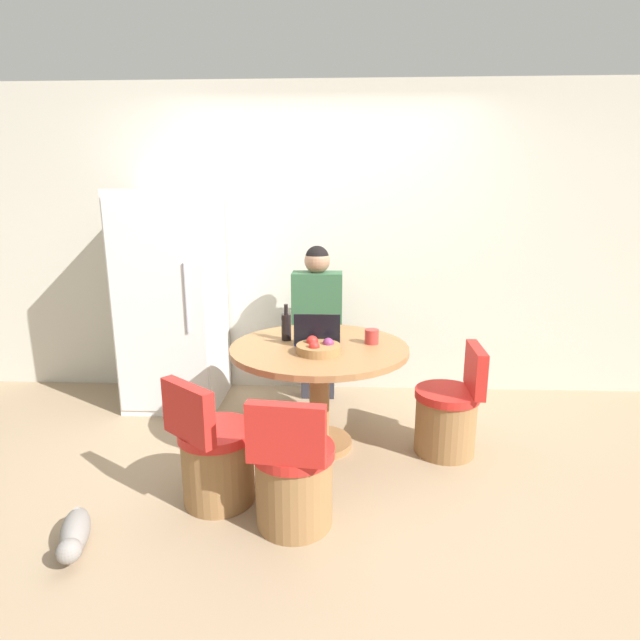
{
  "coord_description": "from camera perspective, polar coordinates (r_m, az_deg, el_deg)",
  "views": [
    {
      "loc": [
        0.16,
        -2.86,
        1.67
      ],
      "look_at": [
        0.01,
        0.4,
        0.88
      ],
      "focal_mm": 28.0,
      "sensor_mm": 36.0,
      "label": 1
    }
  ],
  "objects": [
    {
      "name": "chair_near_camera",
      "position": [
        2.7,
        -3.06,
        -17.74
      ],
      "size": [
        0.42,
        0.44,
        0.74
      ],
      "rotation": [
        0.0,
        0.0,
        3.03
      ],
      "color": "olive",
      "rests_on": "ground_plane"
    },
    {
      "name": "bottle",
      "position": [
        3.41,
        -3.88,
        -0.72
      ],
      "size": [
        0.07,
        0.07,
        0.25
      ],
      "color": "black",
      "rests_on": "dining_table"
    },
    {
      "name": "chair_near_left_corner",
      "position": [
        2.94,
        -11.88,
        -15.24
      ],
      "size": [
        0.49,
        0.49,
        0.74
      ],
      "rotation": [
        0.0,
        0.0,
        2.45
      ],
      "color": "olive",
      "rests_on": "ground_plane"
    },
    {
      "name": "dining_table",
      "position": [
        3.35,
        -0.07,
        -5.56
      ],
      "size": [
        1.18,
        1.18,
        0.73
      ],
      "color": "olive",
      "rests_on": "ground_plane"
    },
    {
      "name": "person_seated",
      "position": [
        4.09,
        -0.29,
        0.19
      ],
      "size": [
        0.4,
        0.37,
        1.31
      ],
      "rotation": [
        0.0,
        0.0,
        3.14
      ],
      "color": "#2D2D38",
      "rests_on": "ground_plane"
    },
    {
      "name": "wall_back",
      "position": [
        4.33,
        0.42,
        8.79
      ],
      "size": [
        7.0,
        0.06,
        2.6
      ],
      "color": "beige",
      "rests_on": "ground_plane"
    },
    {
      "name": "chair_right_side",
      "position": [
        3.5,
        14.47,
        -10.55
      ],
      "size": [
        0.43,
        0.42,
        0.74
      ],
      "rotation": [
        0.0,
        0.0,
        -1.62
      ],
      "color": "olive",
      "rests_on": "ground_plane"
    },
    {
      "name": "coffee_cup",
      "position": [
        3.35,
        5.93,
        -1.89
      ],
      "size": [
        0.09,
        0.09,
        0.1
      ],
      "color": "#B2332D",
      "rests_on": "dining_table"
    },
    {
      "name": "refrigerator",
      "position": [
        4.22,
        -16.43,
        2.19
      ],
      "size": [
        0.73,
        0.71,
        1.74
      ],
      "color": "white",
      "rests_on": "ground_plane"
    },
    {
      "name": "ground_plane",
      "position": [
        3.31,
        -0.57,
        -16.58
      ],
      "size": [
        12.0,
        12.0,
        0.0
      ],
      "primitive_type": "plane",
      "color": "#9E8466"
    },
    {
      "name": "fruit_bowl",
      "position": [
        3.13,
        -0.19,
        -3.19
      ],
      "size": [
        0.28,
        0.28,
        0.1
      ],
      "color": "olive",
      "rests_on": "dining_table"
    },
    {
      "name": "cat",
      "position": [
        2.91,
        -26.25,
        -21.05
      ],
      "size": [
        0.25,
        0.44,
        0.16
      ],
      "rotation": [
        0.0,
        0.0,
        5.07
      ],
      "color": "gray",
      "rests_on": "ground_plane"
    },
    {
      "name": "laptop",
      "position": [
        3.34,
        -0.34,
        -1.96
      ],
      "size": [
        0.3,
        0.25,
        0.22
      ],
      "rotation": [
        0.0,
        0.0,
        3.14
      ],
      "color": "#141947",
      "rests_on": "dining_table"
    }
  ]
}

